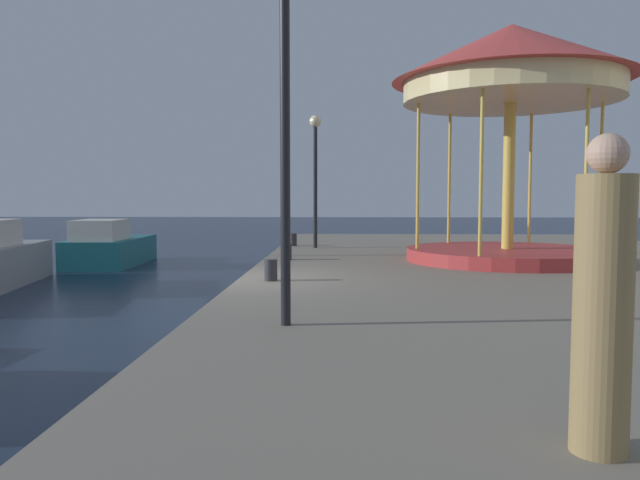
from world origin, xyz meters
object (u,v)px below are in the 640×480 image
bollard_center (271,270)px  bollard_south (287,252)px  bollard_north (293,240)px  carousel (511,85)px  person_mid_promenade (603,305)px  lamp_post_mid_promenade (285,56)px  lamp_post_far_end (315,157)px  motorboat_teal (109,247)px

bollard_center → bollard_south: (-0.05, 3.76, 0.00)m
bollard_north → carousel: bearing=-38.2°
bollard_north → bollard_center: (0.24, -8.03, 0.00)m
person_mid_promenade → bollard_south: bearing=104.6°
bollard_north → bollard_south: size_ratio=1.00×
lamp_post_mid_promenade → bollard_north: lamp_post_mid_promenade is taller
carousel → bollard_center: (-5.32, -3.65, -4.02)m
lamp_post_mid_promenade → bollard_south: size_ratio=11.84×
bollard_north → bollard_center: size_ratio=1.00×
bollard_south → lamp_post_mid_promenade: bearing=-84.9°
lamp_post_far_end → person_mid_promenade: bearing=-80.9°
bollard_south → person_mid_promenade: bearing=-75.4°
bollard_center → lamp_post_far_end: bearing=86.1°
lamp_post_far_end → lamp_post_mid_promenade: bearing=-89.3°
motorboat_teal → lamp_post_mid_promenade: 15.58m
motorboat_teal → person_mid_promenade: 19.46m
carousel → lamp_post_mid_promenade: bearing=-121.9°
bollard_north → bollard_south: (0.19, -4.27, 0.00)m
motorboat_teal → carousel: bearing=-25.6°
motorboat_teal → lamp_post_mid_promenade: (7.37, -13.31, 3.38)m
bollard_north → bollard_center: 8.03m
person_mid_promenade → lamp_post_far_end: bearing=99.1°
carousel → bollard_center: size_ratio=14.12×
bollard_center → person_mid_promenade: person_mid_promenade is taller
motorboat_teal → person_mid_promenade: (9.60, -16.89, 1.09)m
bollard_north → person_mid_promenade: 15.81m
carousel → bollard_north: (-5.56, 4.38, -4.02)m
lamp_post_far_end → bollard_north: 2.76m
lamp_post_mid_promenade → bollard_center: bearing=99.3°
lamp_post_far_end → person_mid_promenade: lamp_post_far_end is taller
carousel → person_mid_promenade: 11.85m
bollard_center → bollard_south: bearing=90.7°
person_mid_promenade → motorboat_teal: bearing=119.6°
motorboat_teal → bollard_north: 6.65m
carousel → lamp_post_far_end: 6.25m
person_mid_promenade → bollard_center: bearing=111.1°
lamp_post_mid_promenade → bollard_south: bearing=95.1°
lamp_post_mid_promenade → bollard_center: lamp_post_mid_promenade is taller
carousel → bollard_north: carousel is taller
bollard_north → bollard_center: same height
bollard_south → bollard_north: bearing=92.6°
lamp_post_mid_promenade → lamp_post_far_end: (-0.14, 11.23, -0.42)m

